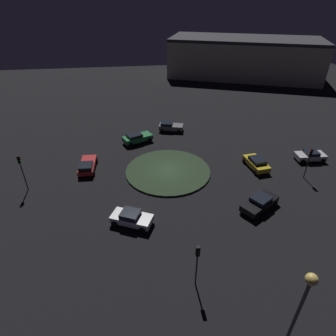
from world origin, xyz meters
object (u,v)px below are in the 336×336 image
(car_grey, at_px, (170,126))
(streetlamp_north, at_px, (295,319))
(car_red, at_px, (87,165))
(store_building, at_px, (244,57))
(car_green, at_px, (137,138))
(traffic_light_west, at_px, (309,158))
(car_black, at_px, (260,203))
(traffic_light_north, at_px, (197,258))
(car_silver, at_px, (310,155))
(traffic_light_east, at_px, (21,166))
(car_yellow, at_px, (256,163))
(car_white, at_px, (131,218))

(car_grey, distance_m, streetlamp_north, 35.80)
(car_red, relative_size, store_building, 0.11)
(car_green, distance_m, traffic_light_west, 23.39)
(car_red, bearing_deg, car_green, -41.51)
(car_green, xyz_separation_m, car_black, (-12.06, 16.98, -0.08))
(car_grey, height_order, streetlamp_north, streetlamp_north)
(car_green, bearing_deg, car_black, -77.69)
(traffic_light_north, distance_m, traffic_light_west, 20.74)
(car_silver, bearing_deg, car_red, -179.84)
(car_red, xyz_separation_m, streetlamp_north, (-13.10, 24.97, 5.53))
(car_red, bearing_deg, traffic_light_east, 119.81)
(car_grey, distance_m, car_yellow, 15.85)
(traffic_light_north, relative_size, traffic_light_west, 1.03)
(car_white, relative_size, store_building, 0.11)
(traffic_light_east, distance_m, streetlamp_north, 29.30)
(traffic_light_north, bearing_deg, car_green, 8.08)
(car_silver, bearing_deg, traffic_light_west, -124.98)
(car_grey, relative_size, streetlamp_north, 0.44)
(car_green, height_order, store_building, store_building)
(car_yellow, height_order, car_black, car_black)
(car_green, xyz_separation_m, traffic_light_west, (-19.81, 12.27, 2.06))
(traffic_light_east, bearing_deg, store_building, 41.51)
(car_silver, relative_size, car_black, 0.83)
(traffic_light_north, bearing_deg, streetlamp_north, -155.63)
(car_white, relative_size, traffic_light_east, 0.98)
(car_white, bearing_deg, traffic_light_west, -141.02)
(car_white, distance_m, car_green, 17.58)
(streetlamp_north, bearing_deg, car_black, -110.55)
(traffic_light_north, bearing_deg, car_white, 32.76)
(car_silver, xyz_separation_m, traffic_light_north, (19.43, 16.59, 2.23))
(car_silver, bearing_deg, traffic_light_north, -136.40)
(car_green, height_order, car_yellow, car_green)
(traffic_light_west, bearing_deg, car_white, 26.58)
(traffic_light_west, xyz_separation_m, store_building, (-9.46, -47.37, 1.86))
(car_silver, height_order, car_red, car_silver)
(car_white, xyz_separation_m, traffic_light_east, (11.71, -7.33, 2.41))
(streetlamp_north, bearing_deg, car_grey, -88.49)
(car_red, distance_m, store_building, 55.36)
(car_silver, distance_m, car_grey, 21.00)
(car_grey, height_order, car_yellow, car_grey)
(car_white, xyz_separation_m, traffic_light_north, (-4.74, 7.45, 2.20))
(car_silver, xyz_separation_m, car_black, (10.80, 8.59, 0.01))
(traffic_light_west, xyz_separation_m, traffic_light_east, (32.84, -2.07, 0.30))
(car_green, xyz_separation_m, traffic_light_north, (-3.42, 24.98, 2.15))
(car_white, relative_size, car_yellow, 1.06)
(car_white, xyz_separation_m, car_grey, (-6.88, -21.06, -0.00))
(car_red, xyz_separation_m, car_grey, (-12.17, -10.40, 0.07))
(traffic_light_east, bearing_deg, car_white, -37.49)
(car_red, relative_size, traffic_light_west, 1.09)
(traffic_light_west, bearing_deg, store_building, -88.68)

